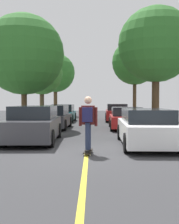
{
  "coord_description": "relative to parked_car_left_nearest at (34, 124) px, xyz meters",
  "views": [
    {
      "loc": [
        0.17,
        -9.26,
        1.64
      ],
      "look_at": [
        0.01,
        8.0,
        0.99
      ],
      "focal_mm": 46.6,
      "sensor_mm": 36.0,
      "label": 1
    }
  ],
  "objects": [
    {
      "name": "street_tree_right_nearest",
      "position": [
        6.03,
        5.34,
        4.18
      ],
      "size": [
        4.36,
        4.36,
        6.95
      ],
      "color": "#4C3823",
      "rests_on": "sidewalk_right"
    },
    {
      "name": "center_line",
      "position": [
        2.17,
        1.66,
        -0.7
      ],
      "size": [
        0.12,
        39.2,
        0.01
      ],
      "primitive_type": "cube",
      "color": "gold",
      "rests_on": "ground"
    },
    {
      "name": "street_tree_right_near",
      "position": [
        6.03,
        13.68,
        4.28
      ],
      "size": [
        3.93,
        3.93,
        6.83
      ],
      "color": "#4C3823",
      "rests_on": "sidewalk_right"
    },
    {
      "name": "skateboarder",
      "position": [
        2.21,
        -2.71,
        0.35
      ],
      "size": [
        0.59,
        0.71,
        1.68
      ],
      "color": "black",
      "rests_on": "skateboard"
    },
    {
      "name": "parked_car_right_nearest",
      "position": [
        4.34,
        -0.89,
        -0.04
      ],
      "size": [
        2.02,
        4.67,
        1.34
      ],
      "color": "white",
      "rests_on": "ground"
    },
    {
      "name": "parked_car_right_far",
      "position": [
        4.34,
        11.97,
        -0.02
      ],
      "size": [
        1.99,
        4.65,
        1.4
      ],
      "color": "maroon",
      "rests_on": "ground"
    },
    {
      "name": "street_tree_left_nearest",
      "position": [
        -1.69,
        5.56,
        3.67
      ],
      "size": [
        4.76,
        4.76,
        6.62
      ],
      "color": "#4C3823",
      "rests_on": "sidewalk_left"
    },
    {
      "name": "parked_car_left_nearest",
      "position": [
        0.0,
        0.0,
        0.0
      ],
      "size": [
        1.99,
        4.18,
        1.44
      ],
      "color": "#38383D",
      "rests_on": "ground"
    },
    {
      "name": "skateboard",
      "position": [
        2.22,
        -2.68,
        -0.62
      ],
      "size": [
        0.3,
        0.86,
        0.1
      ],
      "color": "black",
      "rests_on": "ground"
    },
    {
      "name": "parked_car_left_far",
      "position": [
        0.0,
        11.46,
        -0.04
      ],
      "size": [
        1.98,
        4.09,
        1.36
      ],
      "color": "#196066",
      "rests_on": "ground"
    },
    {
      "name": "parked_car_left_near",
      "position": [
        0.0,
        5.53,
        -0.03
      ],
      "size": [
        2.07,
        4.08,
        1.39
      ],
      "color": "#38383D",
      "rests_on": "ground"
    },
    {
      "name": "ground",
      "position": [
        2.17,
        -2.34,
        -0.71
      ],
      "size": [
        80.0,
        80.0,
        0.0
      ],
      "primitive_type": "plane",
      "color": "#353538"
    },
    {
      "name": "fire_hydrant",
      "position": [
        5.84,
        5.42,
        -0.22
      ],
      "size": [
        0.2,
        0.2,
        0.7
      ],
      "color": "#B2140F",
      "rests_on": "sidewalk_right"
    },
    {
      "name": "street_tree_left_near",
      "position": [
        -1.69,
        11.65,
        3.11
      ],
      "size": [
        3.36,
        3.36,
        5.37
      ],
      "color": "brown",
      "rests_on": "sidewalk_left"
    },
    {
      "name": "street_tree_left_far",
      "position": [
        -1.69,
        20.24,
        4.01
      ],
      "size": [
        4.26,
        4.26,
        6.73
      ],
      "color": "#4C3823",
      "rests_on": "sidewalk_left"
    },
    {
      "name": "parked_car_right_near",
      "position": [
        4.34,
        5.47,
        -0.08
      ],
      "size": [
        2.06,
        4.24,
        1.28
      ],
      "color": "maroon",
      "rests_on": "ground"
    }
  ]
}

